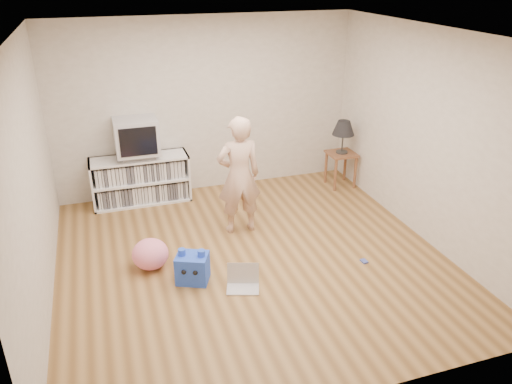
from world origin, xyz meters
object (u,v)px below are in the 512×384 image
object	(u,v)px
crt_tv	(136,136)
dvd_deck	(138,155)
table_lamp	(344,129)
laptop	(243,281)
media_unit	(141,179)
side_table	(341,161)
person	(239,176)
plush_blue	(192,268)
plush_pink	(150,254)

from	to	relation	value
crt_tv	dvd_deck	bearing A→B (deg)	90.00
crt_tv	table_lamp	xyz separation A→B (m)	(3.06, -0.37, -0.08)
crt_tv	laptop	bearing A→B (deg)	-72.35
media_unit	dvd_deck	world-z (taller)	dvd_deck
side_table	person	bearing A→B (deg)	-154.53
crt_tv	side_table	xyz separation A→B (m)	(3.06, -0.37, -0.60)
media_unit	crt_tv	size ratio (longest dim) A/B	2.33
side_table	table_lamp	bearing A→B (deg)	0.00
crt_tv	side_table	bearing A→B (deg)	-6.84
media_unit	plush_blue	bearing A→B (deg)	-82.41
media_unit	dvd_deck	xyz separation A→B (m)	(0.00, -0.02, 0.39)
dvd_deck	crt_tv	world-z (taller)	crt_tv
plush_pink	person	bearing A→B (deg)	23.74
dvd_deck	plush_pink	world-z (taller)	dvd_deck
plush_blue	table_lamp	bearing A→B (deg)	58.28
crt_tv	person	distance (m)	1.73
dvd_deck	side_table	bearing A→B (deg)	-6.90
plush_pink	plush_blue	bearing A→B (deg)	-45.35
dvd_deck	plush_pink	xyz separation A→B (m)	(-0.11, -1.83, -0.56)
media_unit	dvd_deck	size ratio (longest dim) A/B	3.11
dvd_deck	crt_tv	bearing A→B (deg)	-90.00
crt_tv	laptop	xyz separation A→B (m)	(0.80, -2.52, -0.95)
crt_tv	side_table	distance (m)	3.14
table_lamp	plush_pink	bearing A→B (deg)	-155.20
dvd_deck	plush_blue	world-z (taller)	dvd_deck
media_unit	plush_pink	bearing A→B (deg)	-93.36
person	laptop	world-z (taller)	person
dvd_deck	laptop	world-z (taller)	dvd_deck
dvd_deck	side_table	xyz separation A→B (m)	(3.06, -0.37, -0.32)
plush_pink	media_unit	bearing A→B (deg)	86.64
table_lamp	plush_pink	xyz separation A→B (m)	(-3.17, -1.46, -0.76)
table_lamp	person	world-z (taller)	person
media_unit	side_table	distance (m)	3.08
media_unit	dvd_deck	distance (m)	0.39
dvd_deck	plush_pink	distance (m)	1.92
table_lamp	person	xyz separation A→B (m)	(-1.93, -0.92, -0.16)
crt_tv	plush_pink	bearing A→B (deg)	-93.39
laptop	plush_blue	size ratio (longest dim) A/B	0.99
dvd_deck	table_lamp	distance (m)	3.09
laptop	plush_blue	distance (m)	0.58
media_unit	side_table	size ratio (longest dim) A/B	2.55
laptop	plush_pink	bearing A→B (deg)	161.08
plush_blue	side_table	bearing A→B (deg)	58.28
side_table	plush_pink	bearing A→B (deg)	-155.20
crt_tv	plush_pink	size ratio (longest dim) A/B	1.43
person	plush_pink	distance (m)	1.48
table_lamp	person	size ratio (longest dim) A/B	0.33
dvd_deck	table_lamp	bearing A→B (deg)	-6.90
side_table	plush_blue	size ratio (longest dim) A/B	1.29
plush_pink	crt_tv	bearing A→B (deg)	86.61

